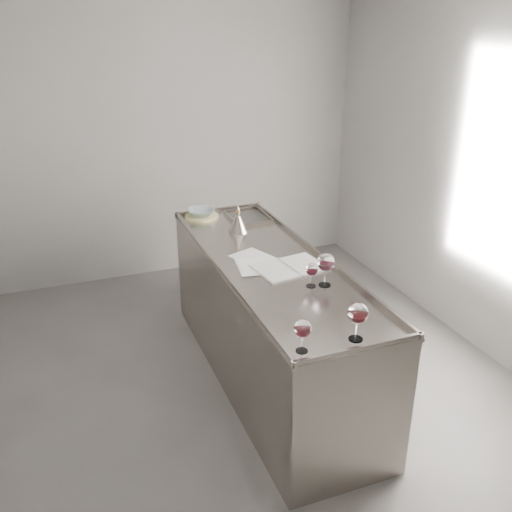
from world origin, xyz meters
name	(u,v)px	position (x,y,z in m)	size (l,w,h in m)	color
room_shell	(212,223)	(0.00, 0.00, 1.40)	(4.54, 5.04, 2.84)	#53514E
counter	(270,322)	(0.50, 0.30, 0.47)	(0.77, 2.42, 0.97)	gray
wine_glass_left	(303,329)	(0.22, -0.78, 1.07)	(0.09, 0.09, 0.18)	white
wine_glass_middle	(358,314)	(0.54, -0.78, 1.09)	(0.11, 0.11, 0.22)	white
wine_glass_right	(326,263)	(0.69, -0.14, 1.09)	(0.11, 0.11, 0.22)	white
wine_glass_small	(312,270)	(0.60, -0.12, 1.05)	(0.08, 0.08, 0.16)	white
notebook	(290,267)	(0.59, 0.17, 0.95)	(0.50, 0.38, 0.02)	silver
loose_paper_top	(255,258)	(0.43, 0.41, 0.94)	(0.23, 0.33, 0.00)	silver
loose_paper_under	(253,267)	(0.36, 0.28, 0.94)	(0.20, 0.29, 0.00)	white
trivet	(202,216)	(0.32, 1.38, 0.95)	(0.28, 0.28, 0.02)	#CFCB86
ceramic_bowl	(202,212)	(0.32, 1.38, 0.99)	(0.22, 0.22, 0.05)	#98AEB1
wine_funnel	(238,224)	(0.49, 0.95, 1.01)	(0.15, 0.15, 0.22)	gray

